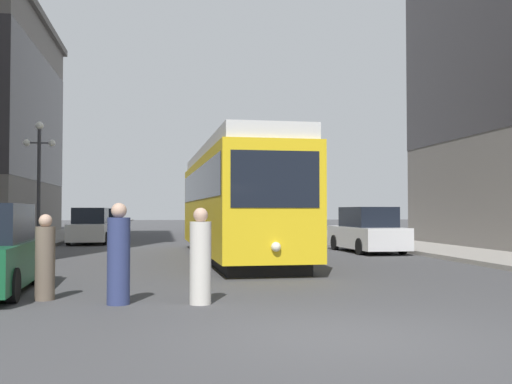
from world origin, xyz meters
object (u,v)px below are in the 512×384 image
at_px(streetcar, 234,199).
at_px(parked_car_left_near, 90,227).
at_px(parked_car_right_far, 367,231).
at_px(pedestrian_crossing_far, 45,260).
at_px(pedestrian_crossing_near, 119,257).
at_px(pedestrian_on_sidewalk, 200,259).
at_px(parked_car_left_mid, 107,223).
at_px(lamp_post_left_far, 39,164).
at_px(transit_bus, 244,207).

bearing_deg(streetcar, parked_car_left_near, 119.32).
bearing_deg(parked_car_left_near, parked_car_right_far, -35.32).
height_order(parked_car_left_near, pedestrian_crossing_far, parked_car_left_near).
xyz_separation_m(parked_car_left_near, parked_car_right_far, (11.79, -8.26, -0.00)).
xyz_separation_m(streetcar, pedestrian_crossing_near, (-3.31, -10.06, -1.26)).
bearing_deg(streetcar, pedestrian_crossing_far, -118.36).
relative_size(pedestrian_crossing_far, pedestrian_on_sidewalk, 0.93).
distance_m(parked_car_left_mid, lamp_post_left_far, 12.83).
relative_size(pedestrian_crossing_near, pedestrian_on_sidewalk, 1.05).
bearing_deg(pedestrian_on_sidewalk, lamp_post_left_far, -113.85).
xyz_separation_m(streetcar, parked_car_right_far, (5.66, 2.01, -1.26)).
height_order(transit_bus, parked_car_right_far, transit_bus).
bearing_deg(streetcar, pedestrian_crossing_near, -109.73).
height_order(parked_car_left_near, lamp_post_left_far, lamp_post_left_far).
bearing_deg(parked_car_right_far, pedestrian_on_sidewalk, 56.19).
height_order(streetcar, parked_car_left_near, streetcar).
height_order(parked_car_left_mid, pedestrian_crossing_far, parked_car_left_mid).
height_order(streetcar, transit_bus, streetcar).
relative_size(pedestrian_on_sidewalk, lamp_post_left_far, 0.31).
bearing_deg(pedestrian_crossing_far, parked_car_left_near, -86.53).
bearing_deg(pedestrian_crossing_near, pedestrian_crossing_far, -147.44).
distance_m(transit_bus, parked_car_right_far, 16.27).
distance_m(parked_car_right_far, lamp_post_left_far, 14.86).
xyz_separation_m(transit_bus, lamp_post_left_far, (-10.89, -11.01, 1.85)).
xyz_separation_m(parked_car_left_near, lamp_post_left_far, (-1.90, -3.28, 2.95)).
xyz_separation_m(parked_car_right_far, pedestrian_on_sidewalk, (-7.52, -12.27, -0.04)).
xyz_separation_m(parked_car_left_mid, pedestrian_crossing_near, (2.81, -29.40, 0.00)).
xyz_separation_m(pedestrian_crossing_near, pedestrian_on_sidewalk, (1.45, -0.21, -0.04)).
bearing_deg(transit_bus, parked_car_right_far, -81.24).
xyz_separation_m(streetcar, pedestrian_on_sidewalk, (-1.86, -10.26, -1.30)).
xyz_separation_m(transit_bus, pedestrian_on_sidewalk, (-4.73, -28.26, -1.14)).
relative_size(parked_car_left_near, pedestrian_crossing_near, 2.65).
distance_m(parked_car_left_near, parked_car_right_far, 14.39).
bearing_deg(parked_car_left_near, streetcar, -59.48).
height_order(parked_car_right_far, pedestrian_crossing_near, parked_car_right_far).
relative_size(parked_car_left_mid, pedestrian_crossing_near, 2.54).
bearing_deg(parked_car_left_near, lamp_post_left_far, -120.39).
bearing_deg(parked_car_right_far, parked_car_left_mid, -58.08).
distance_m(transit_bus, lamp_post_left_far, 15.59).
relative_size(pedestrian_crossing_near, pedestrian_crossing_far, 1.13).
bearing_deg(parked_car_left_near, pedestrian_crossing_near, -82.41).
xyz_separation_m(parked_car_right_far, pedestrian_crossing_far, (-10.37, -11.32, -0.10)).
height_order(parked_car_left_near, parked_car_right_far, same).
relative_size(parked_car_right_far, pedestrian_crossing_far, 2.95).
bearing_deg(parked_car_left_mid, parked_car_left_near, -92.09).
height_order(transit_bus, pedestrian_crossing_near, transit_bus).
relative_size(transit_bus, pedestrian_crossing_far, 7.60).
distance_m(pedestrian_crossing_far, lamp_post_left_far, 16.91).
bearing_deg(pedestrian_crossing_near, parked_car_right_far, 114.21).
xyz_separation_m(transit_bus, parked_car_left_near, (-8.99, -7.73, -1.10)).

